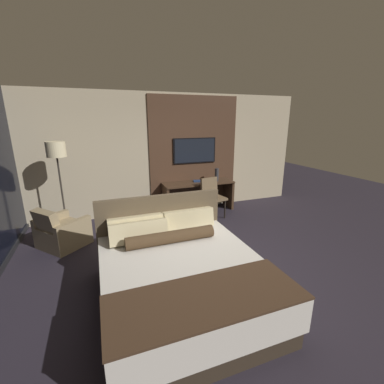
{
  "coord_description": "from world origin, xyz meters",
  "views": [
    {
      "loc": [
        -1.49,
        -3.36,
        2.2
      ],
      "look_at": [
        0.07,
        0.79,
        0.94
      ],
      "focal_mm": 24.0,
      "sensor_mm": 36.0,
      "label": 1
    }
  ],
  "objects_px": {
    "vase_tall": "(217,175)",
    "desk": "(198,191)",
    "desk_chair": "(212,194)",
    "floor_lamp": "(57,157)",
    "bed": "(180,276)",
    "tv": "(195,151)",
    "book": "(198,181)",
    "armchair_by_window": "(62,233)"
  },
  "relations": [
    {
      "from": "bed",
      "to": "vase_tall",
      "type": "bearing_deg",
      "value": 57.05
    },
    {
      "from": "vase_tall",
      "to": "book",
      "type": "bearing_deg",
      "value": 167.48
    },
    {
      "from": "vase_tall",
      "to": "book",
      "type": "height_order",
      "value": "vase_tall"
    },
    {
      "from": "bed",
      "to": "book",
      "type": "relative_size",
      "value": 8.58
    },
    {
      "from": "tv",
      "to": "book",
      "type": "bearing_deg",
      "value": -86.45
    },
    {
      "from": "desk_chair",
      "to": "floor_lamp",
      "type": "relative_size",
      "value": 0.5
    },
    {
      "from": "floor_lamp",
      "to": "book",
      "type": "height_order",
      "value": "floor_lamp"
    },
    {
      "from": "tv",
      "to": "vase_tall",
      "type": "relative_size",
      "value": 3.43
    },
    {
      "from": "desk_chair",
      "to": "book",
      "type": "height_order",
      "value": "desk_chair"
    },
    {
      "from": "tv",
      "to": "floor_lamp",
      "type": "distance_m",
      "value": 3.01
    },
    {
      "from": "armchair_by_window",
      "to": "desk",
      "type": "bearing_deg",
      "value": -113.94
    },
    {
      "from": "desk",
      "to": "book",
      "type": "bearing_deg",
      "value": 68.36
    },
    {
      "from": "book",
      "to": "vase_tall",
      "type": "bearing_deg",
      "value": -12.52
    },
    {
      "from": "desk_chair",
      "to": "vase_tall",
      "type": "bearing_deg",
      "value": 41.39
    },
    {
      "from": "bed",
      "to": "desk",
      "type": "bearing_deg",
      "value": 64.47
    },
    {
      "from": "floor_lamp",
      "to": "armchair_by_window",
      "type": "bearing_deg",
      "value": -92.98
    },
    {
      "from": "tv",
      "to": "book",
      "type": "distance_m",
      "value": 0.75
    },
    {
      "from": "tv",
      "to": "desk_chair",
      "type": "height_order",
      "value": "tv"
    },
    {
      "from": "armchair_by_window",
      "to": "book",
      "type": "height_order",
      "value": "book"
    },
    {
      "from": "bed",
      "to": "floor_lamp",
      "type": "xyz_separation_m",
      "value": [
        -1.51,
        2.67,
        1.18
      ]
    },
    {
      "from": "floor_lamp",
      "to": "bed",
      "type": "bearing_deg",
      "value": -60.5
    },
    {
      "from": "desk",
      "to": "floor_lamp",
      "type": "xyz_separation_m",
      "value": [
        -2.95,
        -0.36,
        1.03
      ]
    },
    {
      "from": "tv",
      "to": "bed",
      "type": "bearing_deg",
      "value": -113.97
    },
    {
      "from": "bed",
      "to": "desk",
      "type": "relative_size",
      "value": 1.25
    },
    {
      "from": "vase_tall",
      "to": "desk",
      "type": "bearing_deg",
      "value": 171.37
    },
    {
      "from": "desk",
      "to": "tv",
      "type": "distance_m",
      "value": 1.0
    },
    {
      "from": "bed",
      "to": "book",
      "type": "xyz_separation_m",
      "value": [
        1.46,
        3.05,
        0.4
      ]
    },
    {
      "from": "book",
      "to": "floor_lamp",
      "type": "bearing_deg",
      "value": -172.53
    },
    {
      "from": "desk",
      "to": "armchair_by_window",
      "type": "height_order",
      "value": "armchair_by_window"
    },
    {
      "from": "bed",
      "to": "tv",
      "type": "xyz_separation_m",
      "value": [
        1.44,
        3.25,
        1.12
      ]
    },
    {
      "from": "floor_lamp",
      "to": "vase_tall",
      "type": "xyz_separation_m",
      "value": [
        3.42,
        0.29,
        -0.64
      ]
    },
    {
      "from": "desk_chair",
      "to": "floor_lamp",
      "type": "height_order",
      "value": "floor_lamp"
    },
    {
      "from": "tv",
      "to": "armchair_by_window",
      "type": "relative_size",
      "value": 1.1
    },
    {
      "from": "desk",
      "to": "vase_tall",
      "type": "distance_m",
      "value": 0.62
    },
    {
      "from": "desk",
      "to": "vase_tall",
      "type": "xyz_separation_m",
      "value": [
        0.47,
        -0.07,
        0.39
      ]
    },
    {
      "from": "armchair_by_window",
      "to": "vase_tall",
      "type": "distance_m",
      "value": 3.61
    },
    {
      "from": "armchair_by_window",
      "to": "floor_lamp",
      "type": "relative_size",
      "value": 0.54
    },
    {
      "from": "tv",
      "to": "vase_tall",
      "type": "bearing_deg",
      "value": -32.19
    },
    {
      "from": "desk",
      "to": "book",
      "type": "relative_size",
      "value": 6.88
    },
    {
      "from": "bed",
      "to": "armchair_by_window",
      "type": "height_order",
      "value": "bed"
    },
    {
      "from": "bed",
      "to": "book",
      "type": "bearing_deg",
      "value": 64.51
    },
    {
      "from": "bed",
      "to": "floor_lamp",
      "type": "relative_size",
      "value": 1.19
    }
  ]
}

